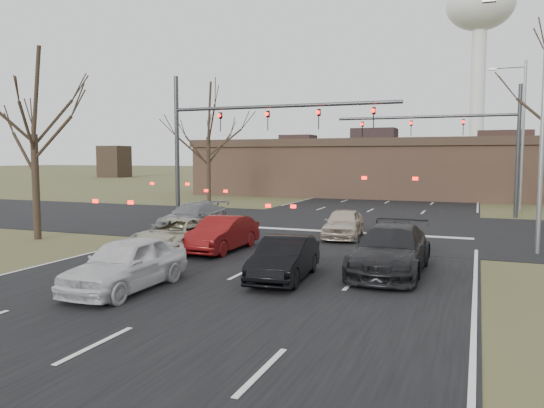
# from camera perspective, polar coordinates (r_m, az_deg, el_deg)

# --- Properties ---
(ground) EXTENTS (360.00, 360.00, 0.00)m
(ground) POSITION_cam_1_polar(r_m,az_deg,el_deg) (14.36, -8.04, -9.78)
(ground) COLOR #4E4E2A
(ground) RESTS_ON ground
(road_main) EXTENTS (14.00, 300.00, 0.02)m
(road_main) POSITION_cam_1_polar(r_m,az_deg,el_deg) (72.50, 15.89, 2.00)
(road_main) COLOR black
(road_main) RESTS_ON ground
(road_cross) EXTENTS (200.00, 14.00, 0.02)m
(road_cross) POSITION_cam_1_polar(r_m,az_deg,el_deg) (28.17, 7.09, -2.41)
(road_cross) COLOR black
(road_cross) RESTS_ON ground
(building) EXTENTS (42.40, 10.40, 5.30)m
(building) POSITION_cam_1_polar(r_m,az_deg,el_deg) (50.33, 15.83, 3.75)
(building) COLOR #886149
(building) RESTS_ON ground
(water_tower) EXTENTS (15.00, 15.00, 44.50)m
(water_tower) POSITION_cam_1_polar(r_m,az_deg,el_deg) (135.86, 21.48, 18.28)
(water_tower) COLOR silver
(water_tower) RESTS_ON ground
(mast_arm_near) EXTENTS (12.12, 0.24, 8.00)m
(mast_arm_near) POSITION_cam_1_polar(r_m,az_deg,el_deg) (27.87, -4.41, 7.95)
(mast_arm_near) COLOR #383A3D
(mast_arm_near) RESTS_ON ground
(mast_arm_far) EXTENTS (11.12, 0.24, 8.00)m
(mast_arm_far) POSITION_cam_1_polar(r_m,az_deg,el_deg) (35.11, 20.39, 6.97)
(mast_arm_far) COLOR #383A3D
(mast_arm_far) RESTS_ON ground
(streetlight_right_near) EXTENTS (2.34, 0.25, 10.00)m
(streetlight_right_near) POSITION_cam_1_polar(r_m,az_deg,el_deg) (22.25, 26.74, 9.48)
(streetlight_right_near) COLOR gray
(streetlight_right_near) RESTS_ON ground
(streetlight_right_far) EXTENTS (2.34, 0.25, 10.00)m
(streetlight_right_far) POSITION_cam_1_polar(r_m,az_deg,el_deg) (39.21, 25.15, 7.41)
(streetlight_right_far) COLOR gray
(streetlight_right_far) RESTS_ON ground
(tree_left_near) EXTENTS (5.10, 5.10, 8.50)m
(tree_left_near) POSITION_cam_1_polar(r_m,az_deg,el_deg) (25.92, -24.40, 11.05)
(tree_left_near) COLOR black
(tree_left_near) RESTS_ON ground
(tree_left_far) EXTENTS (5.70, 5.70, 9.50)m
(tree_left_far) POSITION_cam_1_polar(r_m,az_deg,el_deg) (42.22, -6.91, 10.04)
(tree_left_far) COLOR black
(tree_left_far) RESTS_ON ground
(car_silver_suv) EXTENTS (2.33, 4.68, 1.27)m
(car_silver_suv) POSITION_cam_1_polar(r_m,az_deg,el_deg) (21.04, -10.31, -3.29)
(car_silver_suv) COLOR #B0AB8E
(car_silver_suv) RESTS_ON ground
(car_white_sedan) EXTENTS (1.74, 4.30, 1.46)m
(car_white_sedan) POSITION_cam_1_polar(r_m,az_deg,el_deg) (15.25, -15.40, -6.21)
(car_white_sedan) COLOR silver
(car_white_sedan) RESTS_ON ground
(car_black_hatch) EXTENTS (1.66, 3.98, 1.28)m
(car_black_hatch) POSITION_cam_1_polar(r_m,az_deg,el_deg) (15.92, 1.34, -5.89)
(car_black_hatch) COLOR black
(car_black_hatch) RESTS_ON ground
(car_charcoal_sedan) EXTENTS (2.16, 5.24, 1.52)m
(car_charcoal_sedan) POSITION_cam_1_polar(r_m,az_deg,el_deg) (17.14, 12.65, -4.83)
(car_charcoal_sedan) COLOR black
(car_charcoal_sedan) RESTS_ON ground
(car_grey_ahead) EXTENTS (2.18, 4.77, 1.35)m
(car_grey_ahead) POSITION_cam_1_polar(r_m,az_deg,el_deg) (26.94, -8.51, -1.36)
(car_grey_ahead) COLOR slate
(car_grey_ahead) RESTS_ON ground
(car_red_ahead) EXTENTS (1.51, 4.14, 1.36)m
(car_red_ahead) POSITION_cam_1_polar(r_m,az_deg,el_deg) (20.78, -5.43, -3.22)
(car_red_ahead) COLOR #650E0E
(car_red_ahead) RESTS_ON ground
(car_silver_ahead) EXTENTS (1.93, 4.06, 1.34)m
(car_silver_ahead) POSITION_cam_1_polar(r_m,az_deg,el_deg) (24.20, 7.70, -2.08)
(car_silver_ahead) COLOR beige
(car_silver_ahead) RESTS_ON ground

